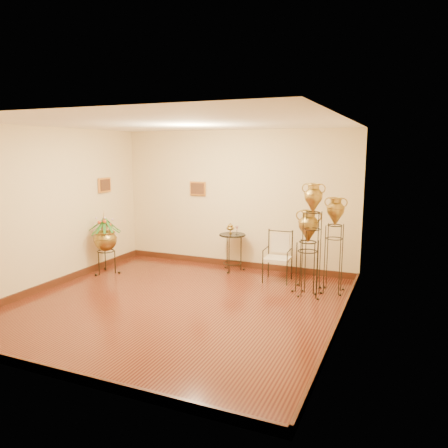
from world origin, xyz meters
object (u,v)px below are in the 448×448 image
at_px(side_table, 232,252).
at_px(amphora_tall, 312,239).
at_px(amphora_mid, 334,244).
at_px(planter_urn, 105,237).
at_px(armchair, 278,257).

bearing_deg(side_table, amphora_tall, -26.95).
bearing_deg(amphora_mid, amphora_tall, -132.85).
bearing_deg(planter_urn, armchair, 13.99).
distance_m(amphora_mid, armchair, 1.13).
xyz_separation_m(amphora_tall, planter_urn, (-3.99, -0.24, -0.25)).
xyz_separation_m(planter_urn, side_table, (2.22, 1.14, -0.33)).
relative_size(amphora_mid, planter_urn, 1.28).
height_order(planter_urn, side_table, planter_urn).
distance_m(amphora_mid, side_table, 2.20).
height_order(planter_urn, armchair, planter_urn).
bearing_deg(amphora_tall, side_table, 153.05).
bearing_deg(amphora_tall, amphora_mid, 47.15).
bearing_deg(armchair, planter_urn, -168.80).
xyz_separation_m(amphora_mid, armchair, (-1.05, 0.23, -0.37)).
relative_size(planter_urn, armchair, 1.40).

